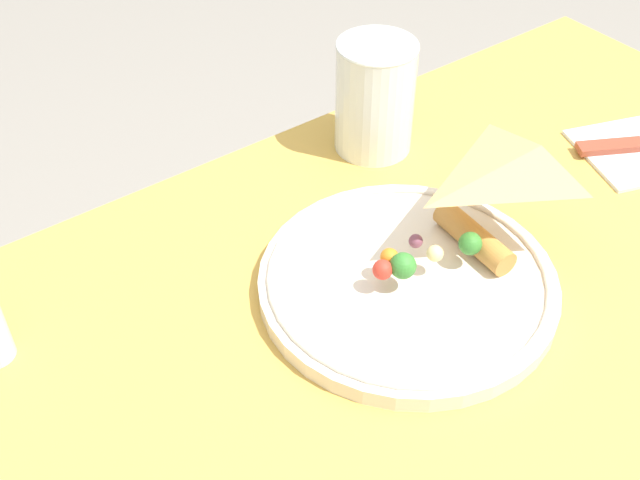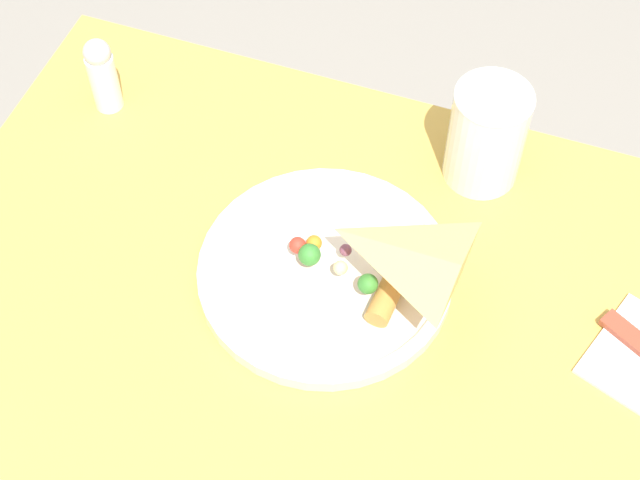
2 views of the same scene
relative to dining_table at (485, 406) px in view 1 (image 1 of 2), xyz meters
The scene contains 3 objects.
dining_table is the anchor object (origin of this frame).
plate_pizza 0.17m from the dining_table, 124.19° to the left, with size 0.26×0.26×0.05m.
milk_glass 0.32m from the dining_table, 76.10° to the left, with size 0.08×0.08×0.12m.
Camera 1 is at (-0.40, -0.28, 1.23)m, focal length 45.00 mm.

